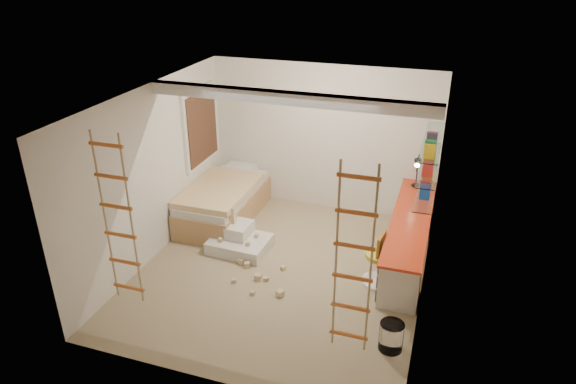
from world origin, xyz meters
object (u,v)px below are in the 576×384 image
(bed, at_px, (224,201))
(swivel_chair, at_px, (379,266))
(desk, at_px, (409,237))
(play_platform, at_px, (238,240))

(bed, relative_size, swivel_chair, 2.50)
(desk, bearing_deg, play_platform, -169.27)
(bed, distance_m, swivel_chair, 3.08)
(play_platform, bearing_deg, desk, 10.73)
(desk, distance_m, swivel_chair, 0.80)
(desk, xyz_separation_m, swivel_chair, (-0.32, -0.73, -0.11))
(swivel_chair, distance_m, play_platform, 2.27)
(play_platform, bearing_deg, swivel_chair, -6.19)
(play_platform, bearing_deg, bed, 126.37)
(desk, relative_size, play_platform, 3.02)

